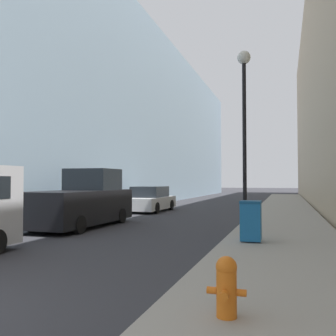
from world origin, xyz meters
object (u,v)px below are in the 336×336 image
Objects in this scene: fire_hydrant at (226,285)px; lamppost at (244,111)px; trash_bin at (251,221)px; pickup_truck at (83,202)px; parked_sedan_near at (150,200)px.

fire_hydrant is 9.85m from lamppost.
trash_bin is (-0.23, 6.07, 0.19)m from fire_hydrant.
fire_hydrant is 0.14× the size of pickup_truck.
lamppost reaches higher than pickup_truck.
lamppost is at bearing 3.27° from pickup_truck.
parked_sedan_near is at bearing 123.31° from trash_bin.
trash_bin is at bearing -20.63° from pickup_truck.
pickup_truck is (-7.11, 8.66, 0.46)m from fire_hydrant.
pickup_truck is at bearing 129.38° from fire_hydrant.
parked_sedan_near reaches higher than trash_bin.
pickup_truck is 1.19× the size of parked_sedan_near.
fire_hydrant is 6.08m from trash_bin.
pickup_truck is 7.93m from parked_sedan_near.
fire_hydrant is at bearing -85.61° from lamppost.
fire_hydrant is 0.16× the size of parked_sedan_near.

